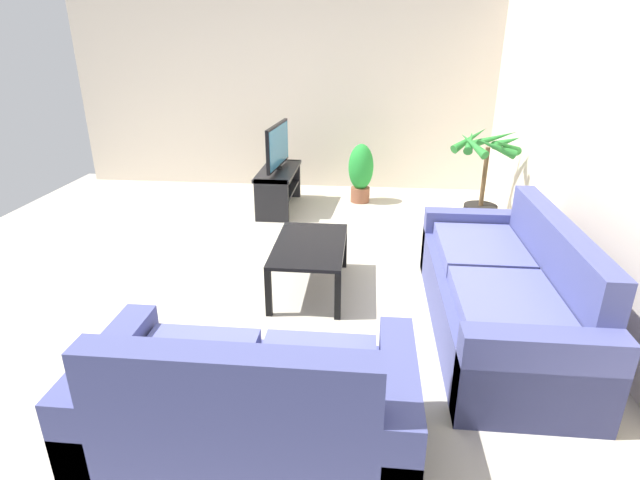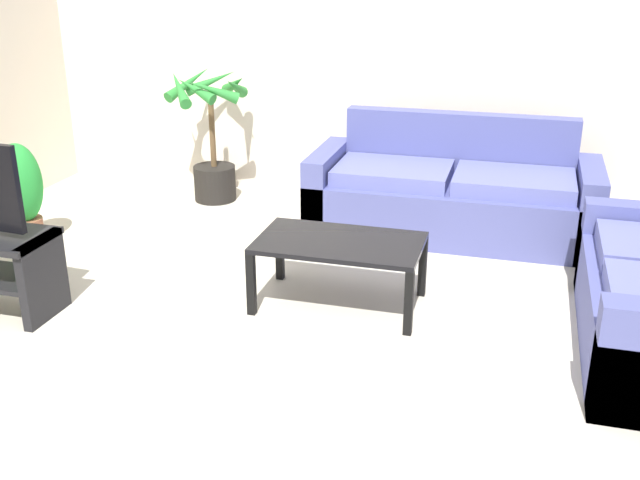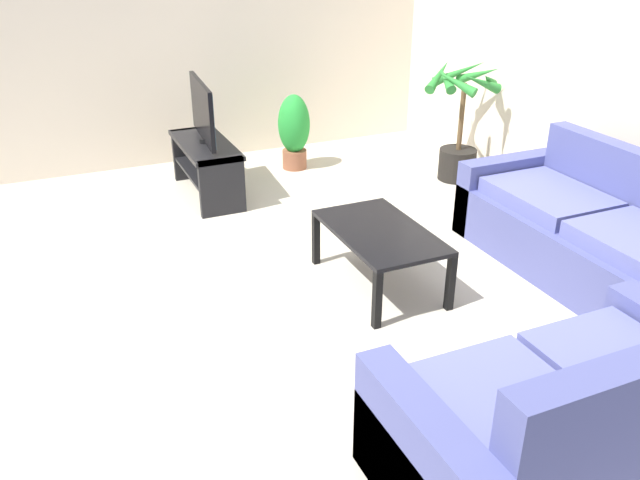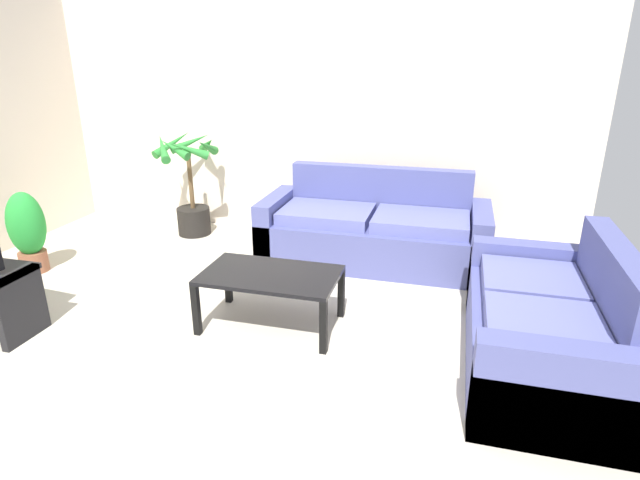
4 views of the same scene
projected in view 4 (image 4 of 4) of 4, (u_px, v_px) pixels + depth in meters
The scene contains 7 objects.
ground_plane at pixel (184, 374), 3.38m from camera, with size 6.60×6.60×0.00m, color beige.
wall_back at pixel (309, 115), 5.63m from camera, with size 6.00×0.06×2.70m, color beige.
couch_main at pixel (374, 232), 5.13m from camera, with size 2.22×0.90×0.90m.
couch_loveseat at pixel (546, 329), 3.34m from camera, with size 0.90×1.69×0.90m.
coffee_table at pixel (270, 280), 3.87m from camera, with size 1.03×0.61×0.44m.
potted_palm at pixel (190, 190), 5.82m from camera, with size 0.77×0.76×1.17m.
potted_plant_small at pixel (27, 230), 4.84m from camera, with size 0.33×0.33×0.79m.
Camera 4 is at (1.62, -2.53, 2.00)m, focal length 28.71 mm.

